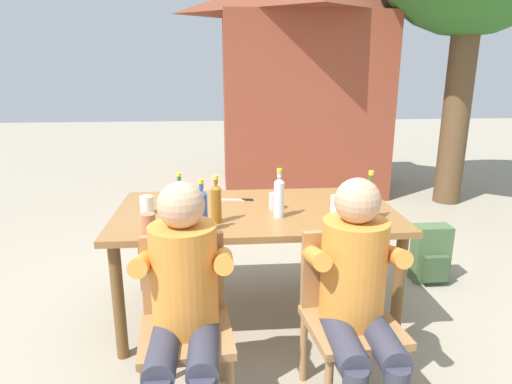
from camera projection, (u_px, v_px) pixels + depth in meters
The scene contains 18 objects.
ground_plane at pixel (256, 313), 3.14m from camera, with size 24.00×24.00×0.00m, color gray.
dining_table at pixel (256, 221), 2.95m from camera, with size 1.83×1.00×0.77m.
chair_near_left at pixel (185, 315), 2.21m from camera, with size 0.48×0.48×0.87m.
chair_near_right at pixel (347, 308), 2.27m from camera, with size 0.49×0.49×0.87m.
person_in_white_shirt at pixel (184, 295), 2.06m from camera, with size 0.47×0.61×1.18m.
person_in_plaid_shirt at pixel (357, 288), 2.12m from camera, with size 0.47×0.61×1.18m.
bottle_clear at pixel (279, 196), 2.75m from camera, with size 0.06×0.06×0.31m.
bottle_green at pixel (180, 196), 2.84m from camera, with size 0.06×0.06×0.26m.
bottle_blue at pixel (202, 210), 2.50m from camera, with size 0.06×0.06×0.31m.
bottle_olive at pixel (369, 199), 2.69m from camera, with size 0.06×0.06×0.31m.
bottle_amber at pixel (216, 202), 2.65m from camera, with size 0.06×0.06×0.29m.
cup_terracotta at pixel (149, 224), 2.49m from camera, with size 0.08×0.08×0.12m, color #BC6B47.
cup_glass at pixel (336, 205), 2.83m from camera, with size 0.08×0.08×0.12m, color silver.
cup_steel at pixel (274, 202), 2.92m from camera, with size 0.08×0.08×0.11m, color #B2B7BC.
cup_white at pixel (147, 205), 2.83m from camera, with size 0.08×0.08×0.12m, color white.
table_knife at pixel (239, 200), 3.13m from camera, with size 0.24×0.06×0.01m.
backpack_by_near_side at pixel (431, 255), 3.56m from camera, with size 0.28×0.22×0.47m.
brick_kiosk at pixel (302, 80), 6.03m from camera, with size 2.44×1.74×2.89m.
Camera 1 is at (-0.23, -2.78, 1.67)m, focal length 31.13 mm.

